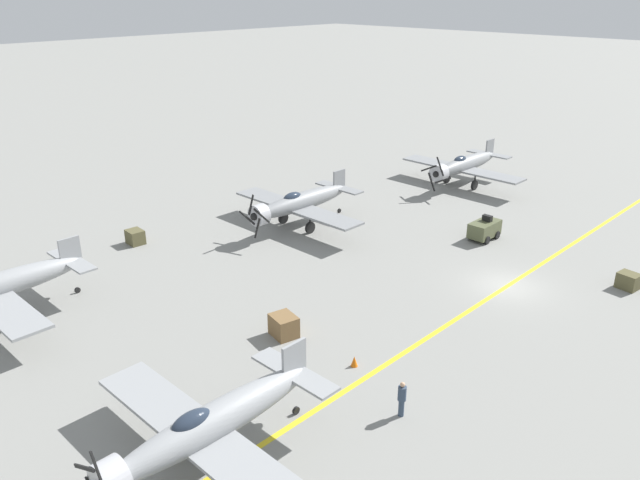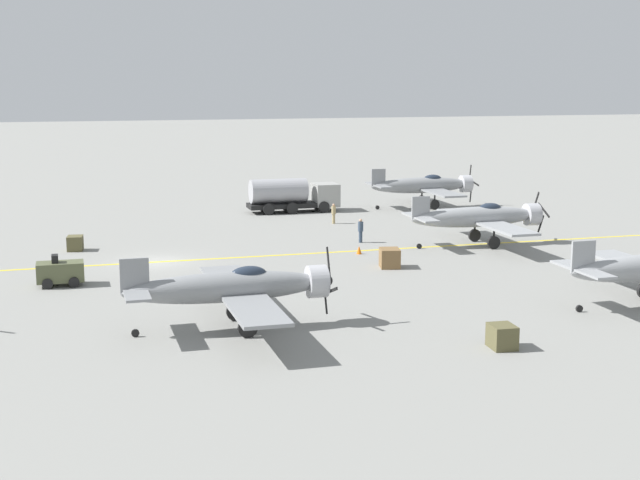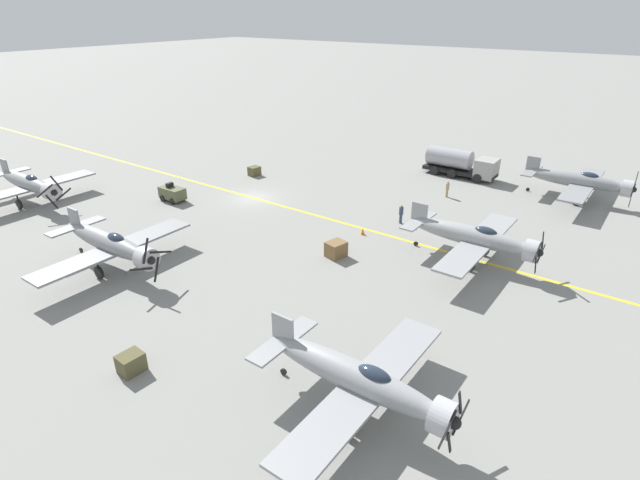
# 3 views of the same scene
# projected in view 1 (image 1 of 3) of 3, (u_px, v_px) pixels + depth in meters

# --- Properties ---
(ground_plane) EXTENTS (400.00, 400.00, 0.00)m
(ground_plane) POSITION_uv_depth(u_px,v_px,m) (507.00, 286.00, 39.07)
(ground_plane) COLOR gray
(taxiway_stripe) EXTENTS (0.30, 160.00, 0.01)m
(taxiway_stripe) POSITION_uv_depth(u_px,v_px,m) (507.00, 286.00, 39.07)
(taxiway_stripe) COLOR yellow
(taxiway_stripe) RESTS_ON ground
(airplane_near_right) EXTENTS (12.00, 9.98, 3.65)m
(airplane_near_right) POSITION_uv_depth(u_px,v_px,m) (464.00, 165.00, 57.82)
(airplane_near_right) COLOR gray
(airplane_near_right) RESTS_ON ground
(airplane_mid_right) EXTENTS (12.00, 9.98, 3.72)m
(airplane_mid_right) POSITION_uv_depth(u_px,v_px,m) (299.00, 203.00, 47.82)
(airplane_mid_right) COLOR gray
(airplane_mid_right) RESTS_ON ground
(airplane_far_center) EXTENTS (12.00, 9.98, 3.65)m
(airplane_far_center) POSITION_uv_depth(u_px,v_px,m) (209.00, 425.00, 23.66)
(airplane_far_center) COLOR #929497
(airplane_far_center) RESTS_ON ground
(tow_tractor) EXTENTS (1.57, 2.60, 1.79)m
(tow_tractor) POSITION_uv_depth(u_px,v_px,m) (484.00, 229.00, 46.02)
(tow_tractor) COLOR #515638
(tow_tractor) RESTS_ON ground
(ground_crew_inspecting) EXTENTS (0.38, 0.38, 1.72)m
(ground_crew_inspecting) POSITION_uv_depth(u_px,v_px,m) (402.00, 398.00, 27.00)
(ground_crew_inspecting) COLOR #334256
(ground_crew_inspecting) RESTS_ON ground
(supply_crate_by_tanker) EXTENTS (1.33, 1.16, 1.01)m
(supply_crate_by_tanker) POSITION_uv_depth(u_px,v_px,m) (628.00, 281.00, 38.61)
(supply_crate_by_tanker) COLOR brown
(supply_crate_by_tanker) RESTS_ON ground
(supply_crate_mid_lane) EXTENTS (1.65, 1.47, 1.19)m
(supply_crate_mid_lane) POSITION_uv_depth(u_px,v_px,m) (284.00, 326.00, 33.35)
(supply_crate_mid_lane) COLOR brown
(supply_crate_mid_lane) RESTS_ON ground
(supply_crate_outboard) EXTENTS (1.32, 1.12, 1.04)m
(supply_crate_outboard) POSITION_uv_depth(u_px,v_px,m) (135.00, 237.00, 45.28)
(supply_crate_outboard) COLOR brown
(supply_crate_outboard) RESTS_ON ground
(traffic_cone) EXTENTS (0.36, 0.36, 0.55)m
(traffic_cone) POSITION_uv_depth(u_px,v_px,m) (354.00, 361.00, 30.79)
(traffic_cone) COLOR orange
(traffic_cone) RESTS_ON ground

